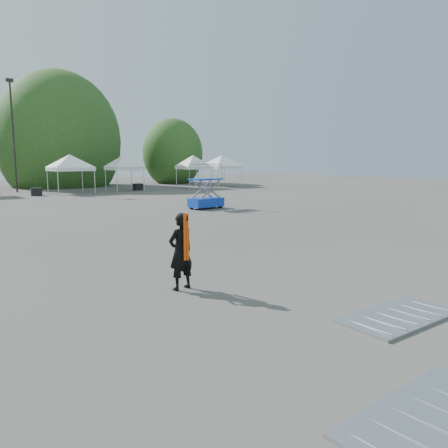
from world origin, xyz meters
TOP-DOWN VIEW (x-y plane):
  - ground at (0.00, 0.00)m, footprint 120.00×120.00m
  - light_pole_east at (3.00, 32.00)m, footprint 0.60×0.25m
  - tree_mid_e at (9.00, 39.00)m, footprint 5.12×5.12m
  - tree_far_e at (22.00, 37.00)m, footprint 3.84×3.84m
  - tent_f at (6.52, 28.02)m, footprint 4.63×4.63m
  - tent_g at (11.54, 28.09)m, footprint 4.02×4.02m
  - tent_h at (18.58, 27.19)m, footprint 3.79×3.79m
  - tent_extra_8 at (22.62, 27.78)m, footprint 4.67×4.67m
  - man at (-0.72, -1.98)m, footprint 0.68×0.50m
  - scissor_lift at (9.03, 11.13)m, footprint 2.14×1.22m
  - barrier_left at (-1.10, -8.01)m, footprint 2.45×1.25m
  - barrier_mid at (1.54, -5.92)m, footprint 2.36×1.22m
  - crate_mid at (3.41, 27.04)m, footprint 0.92×0.77m
  - crate_east at (12.88, 28.11)m, footprint 0.83×0.66m

SIDE VIEW (x-z plane):
  - ground at x=0.00m, z-range 0.00..0.00m
  - barrier_mid at x=1.54m, z-range 0.00..0.07m
  - barrier_left at x=-1.10m, z-range 0.00..0.08m
  - crate_east at x=12.88m, z-range 0.00..0.63m
  - crate_mid at x=3.41m, z-range 0.00..0.64m
  - man at x=-0.72m, z-range 0.00..1.74m
  - scissor_lift at x=9.03m, z-range 0.01..2.65m
  - tent_h at x=18.58m, z-range 1.12..5.00m
  - tent_g at x=11.54m, z-range 1.12..5.00m
  - tent_f at x=6.52m, z-range 1.12..5.00m
  - tent_extra_8 at x=22.62m, z-range 1.12..5.00m
  - tree_far_e at x=22.00m, z-range 0.70..6.55m
  - tree_mid_e at x=9.00m, z-range 0.94..8.74m
  - light_pole_east at x=3.00m, z-range 0.62..10.42m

